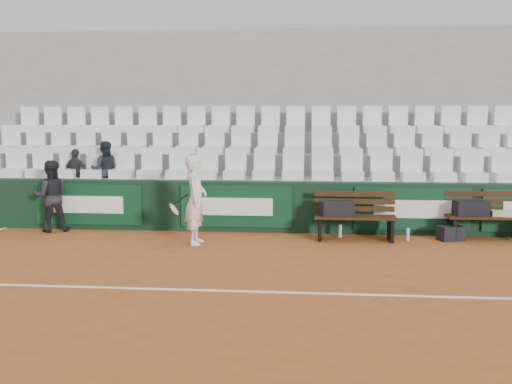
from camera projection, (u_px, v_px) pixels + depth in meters
The scene contains 22 objects.
ground at pixel (215, 291), 7.48m from camera, with size 80.00×80.00×0.00m, color #A75625.
court_baseline at pixel (215, 290), 7.48m from camera, with size 18.00×0.06×0.01m, color white.
back_barrier at pixel (250, 206), 11.35m from camera, with size 18.00×0.34×1.00m.
grandstand_tier_front at pixel (250, 202), 11.98m from camera, with size 18.00×0.95×1.00m, color #999996.
grandstand_tier_mid at pixel (254, 186), 12.89m from camera, with size 18.00×0.95×1.45m, color gray.
grandstand_tier_back at pixel (258, 172), 13.80m from camera, with size 18.00×0.95×1.90m, color #999996.
grandstand_rear_wall at pixel (260, 120), 14.25m from camera, with size 18.00×0.30×4.40m, color #989895.
seat_row_front at pixel (249, 164), 11.70m from camera, with size 11.90×0.44×0.63m, color white.
seat_row_mid at pixel (254, 140), 12.58m from camera, with size 11.90×0.44×0.63m, color white.
seat_row_back at pixel (257, 119), 13.46m from camera, with size 11.90×0.44×0.63m, color white.
bench_left at pixel (355, 228), 10.56m from camera, with size 1.50×0.56×0.45m, color #371F10.
bench_right at pixel (488, 228), 10.58m from camera, with size 1.50×0.56×0.45m, color #351E10.
sports_bag_left at pixel (337, 208), 10.59m from camera, with size 0.62×0.27×0.27m, color black.
sports_bag_right at pixel (472, 208), 10.58m from camera, with size 0.59×0.27×0.27m, color black.
towel at pixel (502, 213), 10.52m from camera, with size 0.35×0.25×0.10m, color #C8BA82.
sports_bag_ground at pixel (451, 233), 10.53m from camera, with size 0.44×0.27×0.27m, color black.
water_bottle_near at pixel (340, 231), 10.82m from camera, with size 0.07×0.07×0.24m, color silver.
water_bottle_far at pixel (408, 234), 10.50m from camera, with size 0.07×0.07×0.24m, color #AFC1C6.
tennis_player at pixel (196, 200), 10.17m from camera, with size 0.69×0.59×1.60m.
ball_kid at pixel (51, 196), 11.29m from camera, with size 0.69×0.54×1.42m, color black.
spectator_b at pixel (75, 152), 12.06m from camera, with size 0.62×0.26×1.05m, color #2F2A25.
spectator_c at pixel (104, 149), 11.99m from camera, with size 0.59×0.46×1.22m, color #1D222B.
Camera 1 is at (1.19, -7.17, 2.26)m, focal length 40.00 mm.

